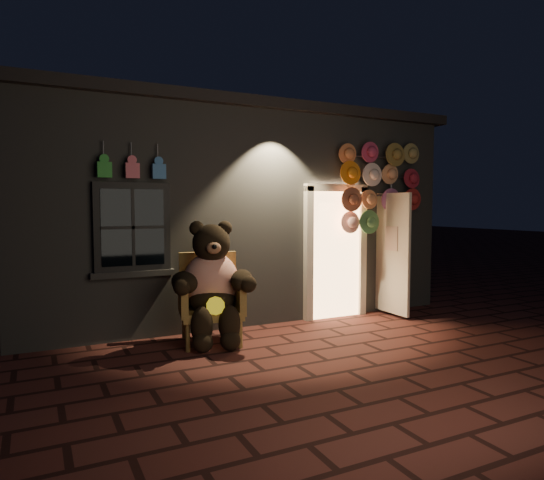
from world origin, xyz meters
TOP-DOWN VIEW (x-y plane):
  - ground at (0.00, 0.00)m, footprint 60.00×60.00m
  - shop_building at (0.00, 3.99)m, footprint 7.30×5.95m
  - wicker_armchair at (-0.98, 0.98)m, footprint 0.95×0.89m
  - teddy_bear at (-1.00, 0.83)m, footprint 1.16×1.00m
  - hat_rack at (2.09, 1.28)m, footprint 1.64×0.22m

SIDE VIEW (x-z plane):
  - ground at x=0.00m, z-range 0.00..0.00m
  - wicker_armchair at x=-0.98m, z-range 0.00..1.20m
  - teddy_bear at x=-1.00m, z-range 0.00..1.63m
  - shop_building at x=0.00m, z-range -0.02..3.49m
  - hat_rack at x=2.09m, z-range 0.77..3.66m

